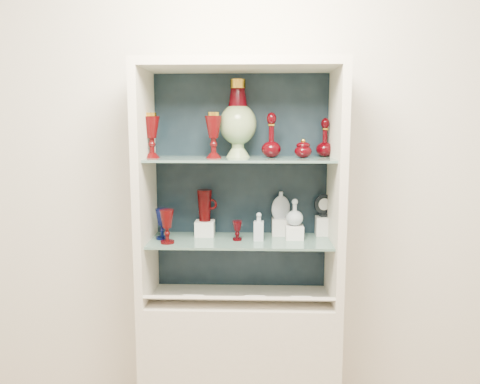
{
  "coord_description": "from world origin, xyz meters",
  "views": [
    {
      "loc": [
        0.08,
        -0.79,
        1.64
      ],
      "look_at": [
        0.0,
        1.53,
        1.3
      ],
      "focal_mm": 35.0,
      "sensor_mm": 36.0,
      "label": 1
    }
  ],
  "objects_px": {
    "pedestal_lamp_right": "(214,135)",
    "cobalt_goblet": "(162,224)",
    "clear_square_bottle": "(259,226)",
    "cameo_medallion": "(324,205)",
    "ruby_goblet_tall": "(167,227)",
    "ruby_goblet_small": "(237,231)",
    "flat_flask": "(281,205)",
    "clear_round_decanter": "(295,213)",
    "ruby_decanter_a": "(271,132)",
    "lidded_bowl": "(303,148)",
    "pedestal_lamp_left": "(152,135)",
    "enamel_urn": "(238,119)",
    "ruby_decanter_b": "(325,136)",
    "ruby_pitcher": "(205,205)"
  },
  "relations": [
    {
      "from": "ruby_pitcher",
      "to": "cobalt_goblet",
      "type": "bearing_deg",
      "value": -146.17
    },
    {
      "from": "clear_square_bottle",
      "to": "cameo_medallion",
      "type": "bearing_deg",
      "value": 19.74
    },
    {
      "from": "ruby_goblet_small",
      "to": "cameo_medallion",
      "type": "relative_size",
      "value": 0.8
    },
    {
      "from": "lidded_bowl",
      "to": "ruby_goblet_small",
      "type": "bearing_deg",
      "value": -176.53
    },
    {
      "from": "pedestal_lamp_left",
      "to": "clear_square_bottle",
      "type": "bearing_deg",
      "value": 0.63
    },
    {
      "from": "pedestal_lamp_right",
      "to": "enamel_urn",
      "type": "bearing_deg",
      "value": 34.76
    },
    {
      "from": "ruby_decanter_a",
      "to": "ruby_pitcher",
      "type": "relative_size",
      "value": 1.52
    },
    {
      "from": "ruby_decanter_a",
      "to": "cameo_medallion",
      "type": "height_order",
      "value": "ruby_decanter_a"
    },
    {
      "from": "ruby_decanter_b",
      "to": "ruby_goblet_tall",
      "type": "relative_size",
      "value": 1.25
    },
    {
      "from": "ruby_decanter_a",
      "to": "clear_square_bottle",
      "type": "height_order",
      "value": "ruby_decanter_a"
    },
    {
      "from": "enamel_urn",
      "to": "ruby_goblet_tall",
      "type": "bearing_deg",
      "value": -156.99
    },
    {
      "from": "ruby_decanter_b",
      "to": "ruby_goblet_small",
      "type": "xyz_separation_m",
      "value": [
        -0.45,
        -0.11,
        -0.48
      ]
    },
    {
      "from": "ruby_goblet_tall",
      "to": "ruby_goblet_small",
      "type": "distance_m",
      "value": 0.35
    },
    {
      "from": "flat_flask",
      "to": "clear_round_decanter",
      "type": "relative_size",
      "value": 1.13
    },
    {
      "from": "pedestal_lamp_left",
      "to": "ruby_goblet_tall",
      "type": "distance_m",
      "value": 0.46
    },
    {
      "from": "ruby_goblet_small",
      "to": "clear_square_bottle",
      "type": "xyz_separation_m",
      "value": [
        0.11,
        0.0,
        0.02
      ]
    },
    {
      "from": "ruby_decanter_b",
      "to": "cameo_medallion",
      "type": "xyz_separation_m",
      "value": [
        0.01,
        0.02,
        -0.36
      ]
    },
    {
      "from": "ruby_decanter_a",
      "to": "ruby_decanter_b",
      "type": "xyz_separation_m",
      "value": [
        0.28,
        0.08,
        -0.02
      ]
    },
    {
      "from": "flat_flask",
      "to": "clear_square_bottle",
      "type": "bearing_deg",
      "value": -156.56
    },
    {
      "from": "lidded_bowl",
      "to": "clear_round_decanter",
      "type": "distance_m",
      "value": 0.34
    },
    {
      "from": "pedestal_lamp_right",
      "to": "cobalt_goblet",
      "type": "relative_size",
      "value": 1.43
    },
    {
      "from": "ruby_goblet_tall",
      "to": "enamel_urn",
      "type": "bearing_deg",
      "value": 23.01
    },
    {
      "from": "enamel_urn",
      "to": "clear_square_bottle",
      "type": "height_order",
      "value": "enamel_urn"
    },
    {
      "from": "ruby_goblet_small",
      "to": "clear_round_decanter",
      "type": "height_order",
      "value": "clear_round_decanter"
    },
    {
      "from": "ruby_decanter_a",
      "to": "ruby_pitcher",
      "type": "distance_m",
      "value": 0.52
    },
    {
      "from": "pedestal_lamp_left",
      "to": "flat_flask",
      "type": "bearing_deg",
      "value": 10.91
    },
    {
      "from": "clear_square_bottle",
      "to": "clear_round_decanter",
      "type": "bearing_deg",
      "value": 11.23
    },
    {
      "from": "ruby_goblet_small",
      "to": "pedestal_lamp_left",
      "type": "bearing_deg",
      "value": -179.65
    },
    {
      "from": "ruby_pitcher",
      "to": "ruby_goblet_tall",
      "type": "bearing_deg",
      "value": -121.82
    },
    {
      "from": "ruby_pitcher",
      "to": "cameo_medallion",
      "type": "distance_m",
      "value": 0.63
    },
    {
      "from": "lidded_bowl",
      "to": "cobalt_goblet",
      "type": "xyz_separation_m",
      "value": [
        -0.72,
        -0.0,
        -0.39
      ]
    },
    {
      "from": "pedestal_lamp_right",
      "to": "enamel_urn",
      "type": "relative_size",
      "value": 0.58
    },
    {
      "from": "clear_square_bottle",
      "to": "cobalt_goblet",
      "type": "bearing_deg",
      "value": 178.51
    },
    {
      "from": "ruby_goblet_tall",
      "to": "clear_round_decanter",
      "type": "distance_m",
      "value": 0.65
    },
    {
      "from": "ruby_goblet_small",
      "to": "flat_flask",
      "type": "distance_m",
      "value": 0.28
    },
    {
      "from": "flat_flask",
      "to": "pedestal_lamp_right",
      "type": "bearing_deg",
      "value": 178.47
    },
    {
      "from": "pedestal_lamp_right",
      "to": "ruby_pitcher",
      "type": "bearing_deg",
      "value": 120.17
    },
    {
      "from": "pedestal_lamp_left",
      "to": "ruby_goblet_tall",
      "type": "relative_size",
      "value": 1.33
    },
    {
      "from": "ruby_goblet_tall",
      "to": "cameo_medallion",
      "type": "xyz_separation_m",
      "value": [
        0.8,
        0.2,
        0.08
      ]
    },
    {
      "from": "pedestal_lamp_left",
      "to": "ruby_goblet_small",
      "type": "relative_size",
      "value": 2.24
    },
    {
      "from": "lidded_bowl",
      "to": "ruby_pitcher",
      "type": "height_order",
      "value": "lidded_bowl"
    },
    {
      "from": "cobalt_goblet",
      "to": "ruby_pitcher",
      "type": "distance_m",
      "value": 0.24
    },
    {
      "from": "enamel_urn",
      "to": "clear_square_bottle",
      "type": "xyz_separation_m",
      "value": [
        0.11,
        -0.07,
        -0.54
      ]
    },
    {
      "from": "lidded_bowl",
      "to": "flat_flask",
      "type": "bearing_deg",
      "value": 134.56
    },
    {
      "from": "pedestal_lamp_left",
      "to": "lidded_bowl",
      "type": "distance_m",
      "value": 0.76
    },
    {
      "from": "ruby_pitcher",
      "to": "flat_flask",
      "type": "xyz_separation_m",
      "value": [
        0.4,
        0.03,
        0.0
      ]
    },
    {
      "from": "pedestal_lamp_right",
      "to": "flat_flask",
      "type": "bearing_deg",
      "value": 20.75
    },
    {
      "from": "ruby_goblet_tall",
      "to": "ruby_decanter_b",
      "type": "bearing_deg",
      "value": 12.93
    },
    {
      "from": "pedestal_lamp_right",
      "to": "ruby_decanter_a",
      "type": "bearing_deg",
      "value": 7.42
    },
    {
      "from": "cameo_medallion",
      "to": "pedestal_lamp_right",
      "type": "bearing_deg",
      "value": 176.8
    }
  ]
}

